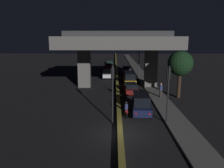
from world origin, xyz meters
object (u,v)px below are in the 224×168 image
(car_white_lead_oncoming, at_px, (107,74))
(pedestrian_on_sidewalk, at_px, (161,90))
(street_lamp, at_px, (137,50))
(car_taxi_yellow_third, at_px, (130,79))
(traffic_light_left_of_median, at_px, (113,84))
(car_dark_red_second_oncoming, at_px, (108,66))
(traffic_light_right_of_median, at_px, (168,85))
(car_grey_fifth, at_px, (126,69))
(car_dark_blue_lead, at_px, (141,103))
(motorcycle_red_filtering_near, at_px, (126,110))
(car_dark_red_fourth, at_px, (128,75))
(car_dark_red_second, at_px, (131,88))
(car_dark_green_third_oncoming, at_px, (110,62))

(car_white_lead_oncoming, height_order, pedestrian_on_sidewalk, pedestrian_on_sidewalk)
(street_lamp, bearing_deg, car_taxi_yellow_third, -103.68)
(street_lamp, height_order, pedestrian_on_sidewalk, street_lamp)
(traffic_light_left_of_median, distance_m, car_dark_red_second_oncoming, 35.66)
(traffic_light_right_of_median, distance_m, car_grey_fifth, 30.18)
(traffic_light_right_of_median, relative_size, street_lamp, 0.58)
(car_dark_blue_lead, xyz_separation_m, pedestrian_on_sidewalk, (3.18, 5.70, 0.03))
(car_taxi_yellow_third, distance_m, pedestrian_on_sidewalk, 9.01)
(street_lamp, xyz_separation_m, car_grey_fifth, (-1.84, 5.01, -4.49))
(pedestrian_on_sidewalk, bearing_deg, motorcycle_red_filtering_near, -125.43)
(street_lamp, bearing_deg, traffic_light_left_of_median, -100.55)
(car_dark_red_fourth, xyz_separation_m, car_dark_red_second_oncoming, (-4.22, 12.72, 0.01))
(traffic_light_right_of_median, bearing_deg, motorcycle_red_filtering_near, 153.69)
(traffic_light_right_of_median, bearing_deg, car_taxi_yellow_third, 97.46)
(car_dark_red_fourth, bearing_deg, car_taxi_yellow_third, -178.53)
(traffic_light_left_of_median, xyz_separation_m, pedestrian_on_sidewalk, (6.03, 8.37, -2.46))
(car_dark_blue_lead, height_order, car_dark_red_second_oncoming, car_dark_blue_lead)
(car_dark_red_second, height_order, car_white_lead_oncoming, car_white_lead_oncoming)
(car_dark_blue_lead, xyz_separation_m, motorcycle_red_filtering_near, (-1.54, -0.94, -0.41))
(car_dark_green_third_oncoming, bearing_deg, pedestrian_on_sidewalk, 10.29)
(car_dark_red_fourth, relative_size, car_dark_green_third_oncoming, 0.99)
(car_taxi_yellow_third, height_order, motorcycle_red_filtering_near, car_taxi_yellow_third)
(car_dark_red_second, xyz_separation_m, car_dark_green_third_oncoming, (-3.62, 37.22, -0.04))
(car_dark_green_third_oncoming, height_order, motorcycle_red_filtering_near, motorcycle_red_filtering_near)
(traffic_light_left_of_median, xyz_separation_m, car_dark_green_third_oncoming, (-1.22, 48.03, -2.80))
(car_grey_fifth, xyz_separation_m, pedestrian_on_sidewalk, (3.22, -21.61, 0.33))
(car_taxi_yellow_third, xyz_separation_m, car_dark_red_fourth, (0.12, 6.10, -0.29))
(car_taxi_yellow_third, xyz_separation_m, car_white_lead_oncoming, (-3.89, 6.43, -0.26))
(pedestrian_on_sidewalk, bearing_deg, car_white_lead_oncoming, 116.24)
(traffic_light_left_of_median, distance_m, car_white_lead_oncoming, 23.33)
(traffic_light_left_of_median, height_order, car_dark_green_third_oncoming, traffic_light_left_of_median)
(car_dark_blue_lead, distance_m, car_taxi_yellow_third, 14.04)
(car_taxi_yellow_third, relative_size, car_dark_red_fourth, 1.03)
(traffic_light_right_of_median, xyz_separation_m, car_dark_red_second_oncoming, (-6.30, 35.53, -2.75))
(traffic_light_left_of_median, relative_size, car_taxi_yellow_third, 1.18)
(street_lamp, height_order, car_grey_fifth, street_lamp)
(car_dark_red_second, height_order, car_dark_red_second_oncoming, car_dark_red_second_oncoming)
(car_white_lead_oncoming, relative_size, motorcycle_red_filtering_near, 2.43)
(car_dark_red_second_oncoming, distance_m, car_dark_green_third_oncoming, 12.50)
(street_lamp, height_order, car_taxi_yellow_third, street_lamp)
(traffic_light_right_of_median, distance_m, car_dark_blue_lead, 4.15)
(traffic_light_left_of_median, relative_size, car_dark_blue_lead, 1.10)
(car_dark_red_second_oncoming, bearing_deg, car_dark_red_second, 10.33)
(car_dark_red_second, distance_m, car_dark_red_second_oncoming, 25.02)
(street_lamp, relative_size, car_dark_blue_lead, 1.88)
(car_dark_red_second, relative_size, car_taxi_yellow_third, 1.06)
(car_taxi_yellow_third, bearing_deg, car_white_lead_oncoming, 30.69)
(street_lamp, xyz_separation_m, car_dark_red_second, (-2.25, -14.17, -4.46))
(traffic_light_left_of_median, height_order, street_lamp, street_lamp)
(traffic_light_right_of_median, xyz_separation_m, pedestrian_on_sidewalk, (1.21, 8.37, -2.45))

